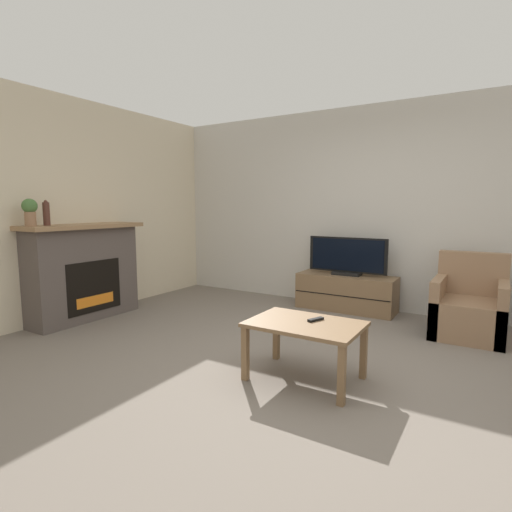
{
  "coord_description": "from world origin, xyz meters",
  "views": [
    {
      "loc": [
        1.3,
        -2.99,
        1.39
      ],
      "look_at": [
        -0.92,
        0.64,
        0.85
      ],
      "focal_mm": 28.0,
      "sensor_mm": 36.0,
      "label": 1
    }
  ],
  "objects_px": {
    "mantel_vase_left": "(46,213)",
    "coffee_table": "(305,330)",
    "tv": "(347,258)",
    "armchair": "(469,309)",
    "tv_stand": "(346,292)",
    "fireplace": "(84,271)",
    "remote": "(316,319)",
    "potted_plant": "(30,210)"
  },
  "relations": [
    {
      "from": "tv_stand",
      "to": "tv",
      "type": "distance_m",
      "value": 0.47
    },
    {
      "from": "armchair",
      "to": "coffee_table",
      "type": "xyz_separation_m",
      "value": [
        -1.05,
        -1.92,
        0.12
      ]
    },
    {
      "from": "mantel_vase_left",
      "to": "potted_plant",
      "type": "distance_m",
      "value": 0.18
    },
    {
      "from": "potted_plant",
      "to": "tv_stand",
      "type": "xyz_separation_m",
      "value": [
        2.59,
        2.7,
        -1.1
      ]
    },
    {
      "from": "coffee_table",
      "to": "mantel_vase_left",
      "type": "bearing_deg",
      "value": -175.12
    },
    {
      "from": "potted_plant",
      "to": "coffee_table",
      "type": "distance_m",
      "value": 3.19
    },
    {
      "from": "tv_stand",
      "to": "armchair",
      "type": "height_order",
      "value": "armchair"
    },
    {
      "from": "armchair",
      "to": "coffee_table",
      "type": "relative_size",
      "value": 1.0
    },
    {
      "from": "potted_plant",
      "to": "tv",
      "type": "bearing_deg",
      "value": 46.17
    },
    {
      "from": "remote",
      "to": "tv",
      "type": "bearing_deg",
      "value": 124.68
    },
    {
      "from": "mantel_vase_left",
      "to": "tv_stand",
      "type": "bearing_deg",
      "value": 44.21
    },
    {
      "from": "tv",
      "to": "remote",
      "type": "height_order",
      "value": "tv"
    },
    {
      "from": "coffee_table",
      "to": "armchair",
      "type": "bearing_deg",
      "value": 61.46
    },
    {
      "from": "mantel_vase_left",
      "to": "armchair",
      "type": "xyz_separation_m",
      "value": [
        4.06,
        2.18,
        -1.02
      ]
    },
    {
      "from": "mantel_vase_left",
      "to": "coffee_table",
      "type": "xyz_separation_m",
      "value": [
        3.02,
        0.26,
        -0.9
      ]
    },
    {
      "from": "tv",
      "to": "armchair",
      "type": "height_order",
      "value": "tv"
    },
    {
      "from": "mantel_vase_left",
      "to": "remote",
      "type": "bearing_deg",
      "value": 6.39
    },
    {
      "from": "fireplace",
      "to": "mantel_vase_left",
      "type": "xyz_separation_m",
      "value": [
        0.02,
        -0.43,
        0.71
      ]
    },
    {
      "from": "tv_stand",
      "to": "armchair",
      "type": "distance_m",
      "value": 1.51
    },
    {
      "from": "tv",
      "to": "coffee_table",
      "type": "xyz_separation_m",
      "value": [
        0.43,
        -2.26,
        -0.3
      ]
    },
    {
      "from": "potted_plant",
      "to": "tv_stand",
      "type": "bearing_deg",
      "value": 46.19
    },
    {
      "from": "mantel_vase_left",
      "to": "remote",
      "type": "height_order",
      "value": "mantel_vase_left"
    },
    {
      "from": "fireplace",
      "to": "remote",
      "type": "height_order",
      "value": "fireplace"
    },
    {
      "from": "potted_plant",
      "to": "remote",
      "type": "distance_m",
      "value": 3.23
    },
    {
      "from": "tv_stand",
      "to": "tv",
      "type": "height_order",
      "value": "tv"
    },
    {
      "from": "fireplace",
      "to": "potted_plant",
      "type": "relative_size",
      "value": 4.89
    },
    {
      "from": "fireplace",
      "to": "mantel_vase_left",
      "type": "height_order",
      "value": "mantel_vase_left"
    },
    {
      "from": "potted_plant",
      "to": "armchair",
      "type": "xyz_separation_m",
      "value": [
        4.06,
        2.36,
        -1.05
      ]
    },
    {
      "from": "potted_plant",
      "to": "remote",
      "type": "bearing_deg",
      "value": 9.68
    },
    {
      "from": "remote",
      "to": "armchair",
      "type": "bearing_deg",
      "value": 83.83
    },
    {
      "from": "mantel_vase_left",
      "to": "tv",
      "type": "distance_m",
      "value": 3.66
    },
    {
      "from": "tv",
      "to": "remote",
      "type": "relative_size",
      "value": 6.82
    },
    {
      "from": "fireplace",
      "to": "tv_stand",
      "type": "relative_size",
      "value": 1.12
    },
    {
      "from": "coffee_table",
      "to": "remote",
      "type": "bearing_deg",
      "value": 58.32
    },
    {
      "from": "fireplace",
      "to": "coffee_table",
      "type": "distance_m",
      "value": 3.04
    },
    {
      "from": "tv_stand",
      "to": "remote",
      "type": "bearing_deg",
      "value": -77.55
    },
    {
      "from": "tv_stand",
      "to": "remote",
      "type": "relative_size",
      "value": 8.35
    },
    {
      "from": "potted_plant",
      "to": "tv",
      "type": "height_order",
      "value": "potted_plant"
    },
    {
      "from": "mantel_vase_left",
      "to": "potted_plant",
      "type": "xyz_separation_m",
      "value": [
        0.0,
        -0.18,
        0.04
      ]
    },
    {
      "from": "fireplace",
      "to": "armchair",
      "type": "relative_size",
      "value": 1.64
    },
    {
      "from": "fireplace",
      "to": "potted_plant",
      "type": "bearing_deg",
      "value": -88.41
    },
    {
      "from": "potted_plant",
      "to": "armchair",
      "type": "distance_m",
      "value": 4.81
    }
  ]
}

